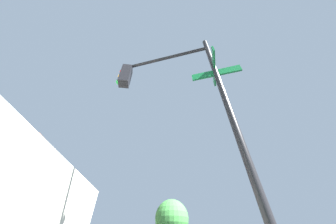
# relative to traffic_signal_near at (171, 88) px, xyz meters

# --- Properties ---
(traffic_signal_near) EXTENTS (1.50, 3.03, 6.25)m
(traffic_signal_near) POSITION_rel_traffic_signal_near_xyz_m (0.00, 0.00, 0.00)
(traffic_signal_near) COLOR black
(traffic_signal_near) RESTS_ON ground_plane
(street_tree) EXTENTS (3.23, 3.23, 5.40)m
(street_tree) POSITION_rel_traffic_signal_near_xyz_m (15.46, -2.05, -0.62)
(street_tree) COLOR #4C331E
(street_tree) RESTS_ON ground_plane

